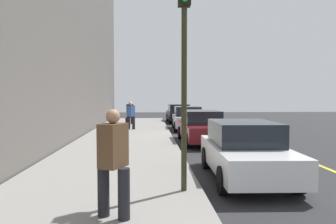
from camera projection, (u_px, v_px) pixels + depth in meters
name	position (u px, v px, depth m)	size (l,w,h in m)	color
ground_plane	(192.00, 139.00, 16.81)	(56.00, 56.00, 0.00)	#28282B
sidewalk	(127.00, 138.00, 16.63)	(28.00, 4.60, 0.15)	gray
lane_stripe_centre	(254.00, 139.00, 16.99)	(28.00, 0.14, 0.01)	gold
parked_car_black	(179.00, 113.00, 27.55)	(4.73, 1.95, 1.51)	black
parked_car_silver	(188.00, 118.00, 21.47)	(4.34, 1.97, 1.51)	black
parked_car_maroon	(201.00, 127.00, 15.45)	(4.74, 1.95, 1.51)	black
parked_car_white	(245.00, 150.00, 8.72)	(4.37, 2.00, 1.51)	black
pedestrian_black_coat	(130.00, 112.00, 24.29)	(0.53, 0.51, 1.67)	black
pedestrian_blue_coat	(131.00, 115.00, 20.38)	(0.53, 0.50, 1.67)	black
pedestrian_brown_coat	(113.00, 160.00, 5.48)	(0.58, 0.56, 1.83)	black
traffic_light_pole	(184.00, 45.00, 6.97)	(0.35, 0.26, 4.64)	#2D2D19
rolling_suitcase	(127.00, 121.00, 23.79)	(0.34, 0.22, 0.85)	black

